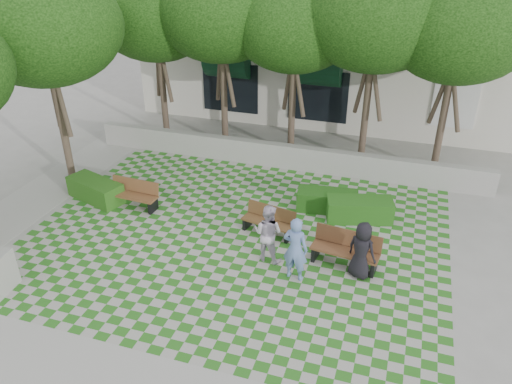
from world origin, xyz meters
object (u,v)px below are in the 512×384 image
(person_dark, at_px, (362,250))
(person_white, at_px, (268,233))
(person_blue, at_px, (295,249))
(bench_west, at_px, (133,194))
(bench_mid, at_px, (269,221))
(hedge_midright, at_px, (327,201))
(hedge_west, at_px, (96,190))
(bench_east, at_px, (346,250))
(hedge_east, at_px, (359,210))

(person_dark, height_order, person_white, person_white)
(person_blue, bearing_deg, bench_west, -12.88)
(bench_mid, distance_m, hedge_midright, 2.32)
(person_blue, distance_m, person_white, 1.07)
(bench_west, height_order, person_dark, person_dark)
(hedge_midright, bearing_deg, person_blue, -92.40)
(person_blue, bearing_deg, hedge_west, -9.48)
(bench_west, bearing_deg, person_dark, -7.24)
(person_blue, height_order, person_white, person_blue)
(bench_east, height_order, hedge_west, bench_east)
(bench_west, height_order, hedge_east, bench_west)
(person_blue, bearing_deg, bench_mid, -49.96)
(person_blue, bearing_deg, person_dark, -153.27)
(hedge_midright, height_order, hedge_west, hedge_west)
(bench_mid, bearing_deg, hedge_west, -169.87)
(hedge_east, distance_m, person_blue, 3.68)
(hedge_west, bearing_deg, hedge_midright, 12.58)
(hedge_midright, xyz_separation_m, person_blue, (-0.16, -3.70, 0.57))
(hedge_midright, height_order, person_dark, person_dark)
(bench_east, bearing_deg, bench_west, 178.88)
(bench_mid, bearing_deg, person_dark, -11.71)
(bench_east, xyz_separation_m, bench_west, (-7.02, 1.03, -0.03))
(bench_east, bearing_deg, person_dark, -34.50)
(bench_mid, distance_m, person_dark, 3.12)
(bench_east, xyz_separation_m, hedge_midright, (-1.00, 2.71, -0.13))
(bench_east, bearing_deg, person_blue, -132.24)
(bench_west, relative_size, person_blue, 0.97)
(bench_mid, relative_size, hedge_west, 0.83)
(bench_mid, distance_m, hedge_west, 6.06)
(bench_mid, xyz_separation_m, person_white, (0.34, -1.27, 0.44))
(hedge_east, bearing_deg, person_blue, -109.49)
(hedge_east, bearing_deg, person_white, -126.51)
(hedge_west, bearing_deg, person_white, -12.87)
(bench_west, xyz_separation_m, hedge_east, (7.08, 1.40, -0.08))
(person_dark, xyz_separation_m, person_white, (-2.49, -0.02, 0.04))
(bench_mid, relative_size, bench_west, 0.95)
(person_blue, relative_size, person_white, 1.07)
(hedge_east, height_order, person_blue, person_blue)
(bench_east, distance_m, person_blue, 1.59)
(bench_east, distance_m, bench_mid, 2.54)
(bench_east, bearing_deg, hedge_west, -179.84)
(bench_west, distance_m, hedge_midright, 6.25)
(bench_east, height_order, person_white, person_white)
(hedge_west, bearing_deg, person_dark, -9.20)
(hedge_midright, xyz_separation_m, hedge_west, (-7.45, -1.66, 0.02))
(bench_east, distance_m, hedge_midright, 2.89)
(bench_west, xyz_separation_m, person_white, (4.97, -1.44, 0.41))
(hedge_midright, relative_size, person_white, 1.13)
(bench_east, xyz_separation_m, bench_mid, (-2.40, 0.85, -0.06))
(bench_mid, height_order, person_blue, person_blue)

